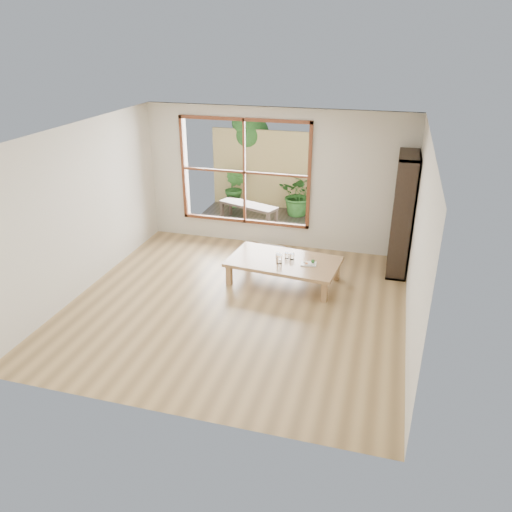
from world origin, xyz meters
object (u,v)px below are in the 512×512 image
Objects in this scene: garden_bench at (248,207)px; low_table at (284,263)px; food_tray at (309,263)px; bookshelf at (403,214)px.

low_table is at bearing -41.62° from garden_bench.
low_table is at bearing 166.84° from food_tray.
food_tray reaches higher than low_table.
food_tray is 3.07m from garden_bench.
bookshelf is at bearing 34.46° from low_table.
low_table is 0.92× the size of bookshelf.
garden_bench is (-1.76, 2.52, -0.03)m from food_tray.
low_table is 2.81m from garden_bench.
garden_bench is (-3.13, 1.50, -0.64)m from bookshelf.
garden_bench reaches higher than low_table.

